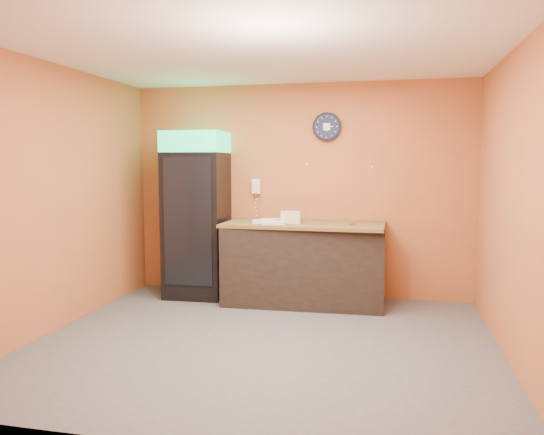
# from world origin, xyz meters

# --- Properties ---
(floor) EXTENTS (4.50, 4.50, 0.00)m
(floor) POSITION_xyz_m (0.00, 0.00, 0.00)
(floor) COLOR #47474C
(floor) RESTS_ON ground
(back_wall) EXTENTS (4.50, 0.02, 2.80)m
(back_wall) POSITION_xyz_m (0.00, 2.00, 1.40)
(back_wall) COLOR #C36137
(back_wall) RESTS_ON floor
(left_wall) EXTENTS (0.02, 4.00, 2.80)m
(left_wall) POSITION_xyz_m (-2.25, 0.00, 1.40)
(left_wall) COLOR #C36137
(left_wall) RESTS_ON floor
(right_wall) EXTENTS (0.02, 4.00, 2.80)m
(right_wall) POSITION_xyz_m (2.25, 0.00, 1.40)
(right_wall) COLOR #C36137
(right_wall) RESTS_ON floor
(ceiling) EXTENTS (4.50, 4.00, 0.02)m
(ceiling) POSITION_xyz_m (0.00, 0.00, 2.80)
(ceiling) COLOR white
(ceiling) RESTS_ON back_wall
(beverage_cooler) EXTENTS (0.79, 0.81, 2.17)m
(beverage_cooler) POSITION_xyz_m (-1.31, 1.60, 1.06)
(beverage_cooler) COLOR black
(beverage_cooler) RESTS_ON floor
(prep_counter) EXTENTS (2.00, 0.94, 0.98)m
(prep_counter) POSITION_xyz_m (0.14, 1.56, 0.49)
(prep_counter) COLOR black
(prep_counter) RESTS_ON floor
(wall_clock) EXTENTS (0.37, 0.06, 0.37)m
(wall_clock) POSITION_xyz_m (0.36, 1.97, 2.23)
(wall_clock) COLOR black
(wall_clock) RESTS_ON back_wall
(wall_phone) EXTENTS (0.11, 0.10, 0.20)m
(wall_phone) POSITION_xyz_m (-0.58, 1.95, 1.45)
(wall_phone) COLOR white
(wall_phone) RESTS_ON back_wall
(butcher_paper) EXTENTS (2.00, 1.00, 0.04)m
(butcher_paper) POSITION_xyz_m (0.14, 1.56, 1.00)
(butcher_paper) COLOR brown
(butcher_paper) RESTS_ON prep_counter
(sub_roll_stack) EXTENTS (0.24, 0.09, 0.15)m
(sub_roll_stack) POSITION_xyz_m (-0.01, 1.43, 1.10)
(sub_roll_stack) COLOR beige
(sub_roll_stack) RESTS_ON butcher_paper
(wrapped_sandwich_left) EXTENTS (0.31, 0.15, 0.04)m
(wrapped_sandwich_left) POSITION_xyz_m (-0.33, 1.40, 1.04)
(wrapped_sandwich_left) COLOR silver
(wrapped_sandwich_left) RESTS_ON butcher_paper
(wrapped_sandwich_mid) EXTENTS (0.30, 0.15, 0.04)m
(wrapped_sandwich_mid) POSITION_xyz_m (-0.19, 1.29, 1.04)
(wrapped_sandwich_mid) COLOR silver
(wrapped_sandwich_mid) RESTS_ON butcher_paper
(wrapped_sandwich_right) EXTENTS (0.31, 0.19, 0.04)m
(wrapped_sandwich_right) POSITION_xyz_m (-0.27, 1.55, 1.04)
(wrapped_sandwich_right) COLOR silver
(wrapped_sandwich_right) RESTS_ON butcher_paper
(kitchen_tool) EXTENTS (0.06, 0.06, 0.06)m
(kitchen_tool) POSITION_xyz_m (0.09, 1.59, 1.05)
(kitchen_tool) COLOR silver
(kitchen_tool) RESTS_ON butcher_paper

